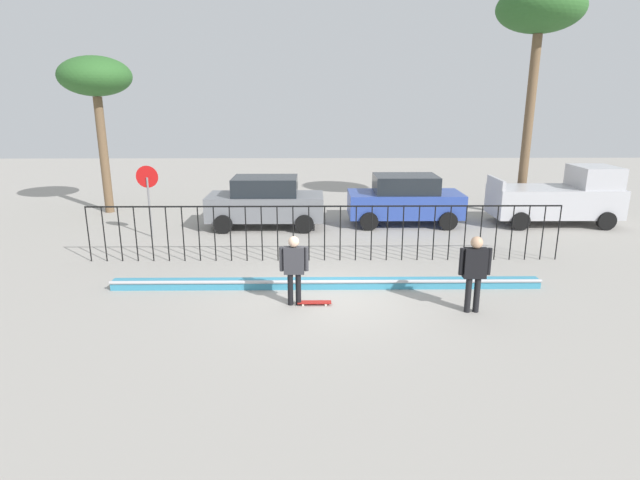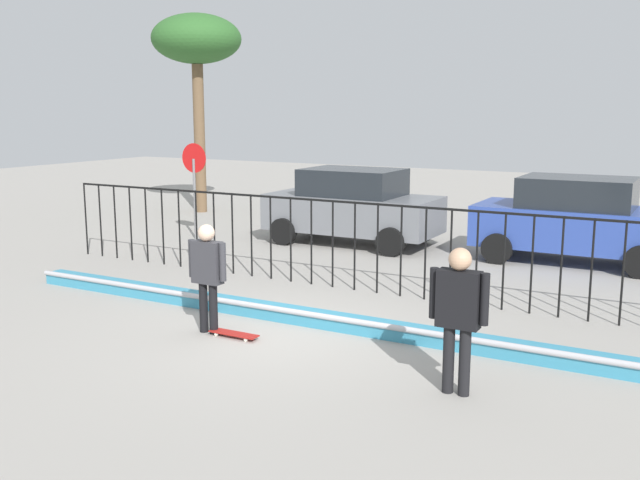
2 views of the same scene
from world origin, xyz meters
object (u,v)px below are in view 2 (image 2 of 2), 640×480
(skateboarder, at_px, (207,268))
(parked_car_blue, at_px, (576,219))
(camera_operator, at_px, (458,307))
(parked_car_gray, at_px, (353,206))
(skateboard, at_px, (234,334))
(stop_sign, at_px, (194,178))
(palm_tree_short, at_px, (197,43))

(skateboarder, xyz_separation_m, parked_car_blue, (3.96, 8.01, -0.04))
(camera_operator, bearing_deg, parked_car_gray, -37.25)
(skateboard, relative_size, stop_sign, 0.32)
(parked_car_gray, bearing_deg, parked_car_blue, 1.28)
(skateboard, height_order, parked_car_gray, parked_car_gray)
(camera_operator, distance_m, stop_sign, 11.51)
(camera_operator, xyz_separation_m, stop_sign, (-9.32, 6.73, 0.54))
(skateboard, bearing_deg, parked_car_gray, 105.40)
(stop_sign, relative_size, palm_tree_short, 0.39)
(skateboarder, bearing_deg, parked_car_blue, 91.54)
(parked_car_gray, bearing_deg, palm_tree_short, 155.67)
(skateboarder, xyz_separation_m, palm_tree_short, (-8.28, 10.34, 4.41))
(skateboarder, xyz_separation_m, parked_car_gray, (-1.34, 7.62, -0.04))
(skateboarder, relative_size, skateboard, 2.10)
(parked_car_blue, distance_m, stop_sign, 9.40)
(camera_operator, height_order, parked_car_gray, parked_car_gray)
(parked_car_gray, relative_size, parked_car_blue, 1.00)
(skateboarder, bearing_deg, parked_car_gray, 127.80)
(skateboarder, bearing_deg, skateboard, 26.40)
(skateboarder, distance_m, parked_car_gray, 7.74)
(camera_operator, xyz_separation_m, palm_tree_short, (-12.34, 10.81, 4.34))
(camera_operator, bearing_deg, stop_sign, -16.85)
(parked_car_blue, bearing_deg, skateboard, -110.97)
(skateboard, xyz_separation_m, palm_tree_short, (-8.75, 10.35, 5.36))
(parked_car_gray, distance_m, parked_car_blue, 5.31)
(skateboarder, relative_size, parked_car_blue, 0.39)
(stop_sign, bearing_deg, parked_car_gray, 19.16)
(skateboard, xyz_separation_m, camera_operator, (3.60, -0.46, 1.01))
(camera_operator, relative_size, parked_car_gray, 0.42)
(skateboard, height_order, camera_operator, camera_operator)
(parked_car_gray, bearing_deg, stop_sign, -163.80)
(skateboard, height_order, palm_tree_short, palm_tree_short)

